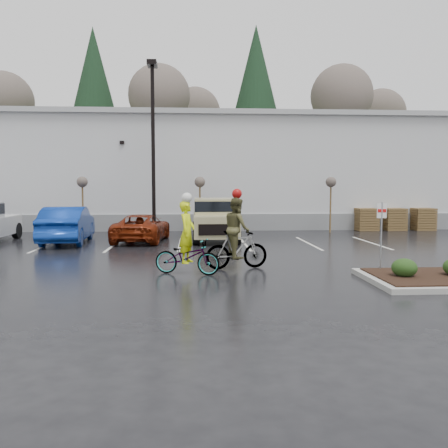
{
  "coord_description": "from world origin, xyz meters",
  "views": [
    {
      "loc": [
        -1.9,
        -13.73,
        2.72
      ],
      "look_at": [
        -0.76,
        3.52,
        1.3
      ],
      "focal_mm": 38.0,
      "sensor_mm": 36.0,
      "label": 1
    }
  ],
  "objects": [
    {
      "name": "wooded_ridge",
      "position": [
        0.0,
        45.0,
        3.0
      ],
      "size": [
        80.0,
        25.0,
        6.0
      ],
      "primitive_type": "cube",
      "color": "#2A401A",
      "rests_on": "ground"
    },
    {
      "name": "shrub_a",
      "position": [
        4.0,
        -1.0,
        0.41
      ],
      "size": [
        0.7,
        0.7,
        0.52
      ],
      "primitive_type": "ellipsoid",
      "color": "#193211",
      "rests_on": "curb_island"
    },
    {
      "name": "warehouse",
      "position": [
        0.0,
        21.99,
        3.65
      ],
      "size": [
        60.5,
        15.5,
        7.2
      ],
      "color": "#BABCBF",
      "rests_on": "ground"
    },
    {
      "name": "lamppost",
      "position": [
        -4.0,
        12.0,
        5.69
      ],
      "size": [
        0.5,
        1.0,
        9.22
      ],
      "color": "black",
      "rests_on": "ground"
    },
    {
      "name": "sapling_mid",
      "position": [
        -1.5,
        13.0,
        2.73
      ],
      "size": [
        0.6,
        0.6,
        3.2
      ],
      "color": "#4F3B1F",
      "rests_on": "ground"
    },
    {
      "name": "car_blue",
      "position": [
        -7.81,
        8.95,
        0.86
      ],
      "size": [
        2.18,
        5.34,
        1.72
      ],
      "primitive_type": "imported",
      "rotation": [
        0.0,
        0.0,
        3.21
      ],
      "color": "navy",
      "rests_on": "ground"
    },
    {
      "name": "cyclist_hivis",
      "position": [
        -2.08,
        0.64,
        0.77
      ],
      "size": [
        2.18,
        1.32,
        2.49
      ],
      "rotation": [
        0.0,
        0.0,
        1.25
      ],
      "color": "#3F3F44",
      "rests_on": "ground"
    },
    {
      "name": "pallet_stack_a",
      "position": [
        8.5,
        14.0,
        0.68
      ],
      "size": [
        1.2,
        1.2,
        1.35
      ],
      "primitive_type": "cube",
      "color": "#4F3B1F",
      "rests_on": "ground"
    },
    {
      "name": "pallet_stack_b",
      "position": [
        10.2,
        14.0,
        0.68
      ],
      "size": [
        1.2,
        1.2,
        1.35
      ],
      "primitive_type": "cube",
      "color": "#4F3B1F",
      "rests_on": "ground"
    },
    {
      "name": "cyclist_olive",
      "position": [
        -0.48,
        1.48,
        0.93
      ],
      "size": [
        2.09,
        1.05,
        2.61
      ],
      "rotation": [
        0.0,
        0.0,
        1.79
      ],
      "color": "#3F3F44",
      "rests_on": "ground"
    },
    {
      "name": "ground",
      "position": [
        0.0,
        0.0,
        0.0
      ],
      "size": [
        120.0,
        120.0,
        0.0
      ],
      "primitive_type": "plane",
      "color": "black",
      "rests_on": "ground"
    },
    {
      "name": "fire_lane_sign",
      "position": [
        3.8,
        0.2,
        1.41
      ],
      "size": [
        0.3,
        0.05,
        2.2
      ],
      "color": "gray",
      "rests_on": "ground"
    },
    {
      "name": "pallet_stack_c",
      "position": [
        12.0,
        14.0,
        0.68
      ],
      "size": [
        1.2,
        1.2,
        1.35
      ],
      "primitive_type": "cube",
      "color": "#4F3B1F",
      "rests_on": "ground"
    },
    {
      "name": "car_red",
      "position": [
        -4.38,
        9.34,
        0.66
      ],
      "size": [
        2.67,
        4.96,
        1.32
      ],
      "primitive_type": "imported",
      "rotation": [
        0.0,
        0.0,
        3.04
      ],
      "color": "maroon",
      "rests_on": "ground"
    },
    {
      "name": "sapling_west",
      "position": [
        -8.0,
        13.0,
        2.73
      ],
      "size": [
        0.6,
        0.6,
        3.2
      ],
      "color": "#4F3B1F",
      "rests_on": "ground"
    },
    {
      "name": "sapling_east",
      "position": [
        6.0,
        13.0,
        2.73
      ],
      "size": [
        0.6,
        0.6,
        3.2
      ],
      "color": "#4F3B1F",
      "rests_on": "ground"
    },
    {
      "name": "suv_tan",
      "position": [
        -0.81,
        9.66,
        1.03
      ],
      "size": [
        2.2,
        5.1,
        2.06
      ],
      "primitive_type": null,
      "color": "tan",
      "rests_on": "ground"
    }
  ]
}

